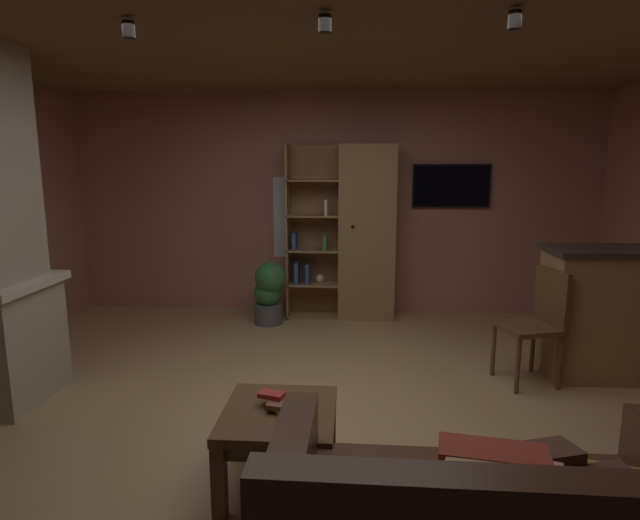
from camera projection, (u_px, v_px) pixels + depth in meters
The scene contains 15 objects.
floor at pixel (316, 423), 3.53m from camera, with size 6.06×5.54×0.02m, color tan.
wall_back at pixel (333, 204), 6.04m from camera, with size 6.18×0.06×2.54m, color #AD7060.
ceiling at pixel (316, 23), 3.06m from camera, with size 6.06×5.54×0.02m, color brown.
window_pane_back at pixel (306, 218), 6.06m from camera, with size 0.78×0.01×0.94m, color white.
bookshelf_cabinet at pixel (359, 234), 5.81m from camera, with size 1.21×0.41×1.95m.
coffee_table at pixel (279, 425), 2.76m from camera, with size 0.60×0.64×0.44m.
table_book_0 at pixel (290, 410), 2.72m from camera, with size 0.12×0.11×0.02m, color gold.
table_book_1 at pixel (277, 405), 2.73m from camera, with size 0.10×0.09×0.03m, color brown.
table_book_2 at pixel (272, 395), 2.79m from camera, with size 0.13×0.08×0.03m, color #B22D2D.
dining_chair at pixel (538, 318), 4.09m from camera, with size 0.51×0.51×0.92m.
potted_floor_plant at pixel (269, 291), 5.65m from camera, with size 0.36×0.36×0.70m.
wall_mounted_tv at pixel (451, 186), 5.86m from camera, with size 0.87×0.06×0.49m.
track_light_spot_1 at pixel (129, 29), 2.90m from camera, with size 0.07×0.07×0.09m, color black.
track_light_spot_2 at pixel (325, 23), 2.78m from camera, with size 0.07×0.07×0.09m, color black.
track_light_spot_3 at pixel (515, 20), 2.71m from camera, with size 0.07×0.07×0.09m, color black.
Camera 1 is at (0.24, -3.26, 1.72)m, focal length 29.03 mm.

